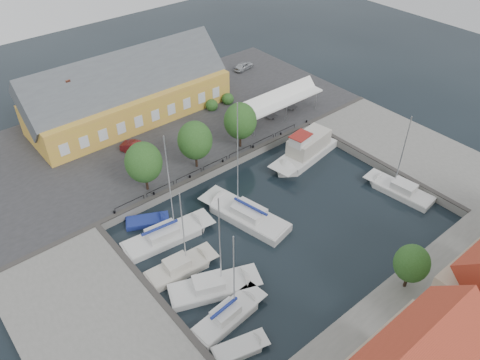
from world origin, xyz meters
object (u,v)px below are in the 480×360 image
at_px(center_sailboat, 246,216).
at_px(west_boat_b, 180,269).
at_px(west_boat_a, 167,237).
at_px(trawler, 306,151).
at_px(warehouse, 124,95).
at_px(launch_nw, 147,222).
at_px(car_silver, 244,66).
at_px(tent_canopy, 278,100).
at_px(car_red, 137,148).
at_px(launch_sw, 240,349).
at_px(west_boat_d, 228,317).
at_px(east_boat_c, 400,191).
at_px(west_boat_c, 212,288).

bearing_deg(center_sailboat, west_boat_b, -170.60).
bearing_deg(west_boat_b, west_boat_a, 73.92).
bearing_deg(center_sailboat, trawler, 16.45).
height_order(warehouse, launch_nw, warehouse).
distance_m(center_sailboat, launch_nw, 10.93).
relative_size(trawler, west_boat_a, 0.87).
relative_size(warehouse, west_boat_b, 2.81).
bearing_deg(west_boat_b, warehouse, 70.67).
relative_size(car_silver, trawler, 0.34).
bearing_deg(warehouse, tent_canopy, -39.86).
distance_m(warehouse, center_sailboat, 26.97).
xyz_separation_m(car_red, launch_sw, (-7.50, -29.68, -1.64)).
relative_size(center_sailboat, launch_sw, 2.90).
bearing_deg(west_boat_a, center_sailboat, -19.14).
distance_m(car_silver, west_boat_b, 44.33).
distance_m(car_red, west_boat_b, 20.35).
distance_m(center_sailboat, launch_sw, 16.21).
relative_size(car_silver, west_boat_d, 0.38).
relative_size(car_red, trawler, 0.39).
bearing_deg(trawler, launch_nw, 173.73).
bearing_deg(center_sailboat, west_boat_a, 160.86).
relative_size(east_boat_c, launch_nw, 2.14).
bearing_deg(car_red, west_boat_c, -135.51).
xyz_separation_m(car_silver, east_boat_c, (-6.19, -36.23, -1.41)).
distance_m(car_silver, west_boat_c, 46.40).
bearing_deg(trawler, west_boat_a, -177.25).
relative_size(tent_canopy, trawler, 1.22).
xyz_separation_m(tent_canopy, trawler, (-3.20, -8.81, -2.67)).
distance_m(launch_sw, launch_nw, 18.61).
xyz_separation_m(west_boat_d, launch_nw, (0.82, 15.46, -0.18)).
height_order(west_boat_a, west_boat_d, west_boat_a).
bearing_deg(center_sailboat, west_boat_d, -136.92).
height_order(trawler, west_boat_b, west_boat_b).
bearing_deg(car_red, launch_sw, -136.42).
height_order(center_sailboat, west_boat_d, center_sailboat).
relative_size(tent_canopy, car_silver, 3.59).
distance_m(west_boat_a, launch_sw, 15.18).
bearing_deg(launch_nw, east_boat_c, -29.64).
bearing_deg(car_red, launch_nw, -148.38).
xyz_separation_m(warehouse, center_sailboat, (-0.14, -26.66, -4.07)).
bearing_deg(west_boat_b, east_boat_c, -13.86).
distance_m(east_boat_c, west_boat_a, 27.76).
xyz_separation_m(car_red, launch_nw, (-5.49, -11.18, -1.64)).
xyz_separation_m(car_silver, trawler, (-9.62, -24.02, -0.65)).
height_order(tent_canopy, launch_sw, tent_canopy).
xyz_separation_m(trawler, west_boat_a, (-22.00, -1.06, -0.75)).
relative_size(west_boat_a, launch_nw, 2.63).
distance_m(tent_canopy, launch_nw, 26.58).
bearing_deg(launch_sw, west_boat_d, 68.57).
relative_size(west_boat_d, launch_nw, 2.07).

